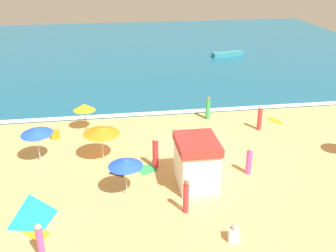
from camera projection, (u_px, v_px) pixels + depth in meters
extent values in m
plane|color=#E5B26B|center=(200.00, 149.00, 25.91)|extent=(60.00, 60.00, 0.00)
cube|color=#196084|center=(150.00, 50.00, 51.25)|extent=(60.00, 44.00, 0.10)
cube|color=white|center=(181.00, 112.00, 31.58)|extent=(57.00, 0.70, 0.01)
cube|color=white|center=(196.00, 166.00, 21.50)|extent=(2.03, 2.59, 2.25)
cube|color=#A5332D|center=(197.00, 144.00, 20.96)|extent=(2.16, 2.78, 0.44)
cylinder|color=#4C3823|center=(85.00, 117.00, 28.30)|extent=(0.05, 0.05, 1.88)
cone|color=yellow|center=(84.00, 107.00, 28.00)|extent=(2.14, 2.14, 0.48)
cylinder|color=silver|center=(38.00, 145.00, 23.96)|extent=(0.05, 0.05, 2.15)
cone|color=blue|center=(36.00, 131.00, 23.59)|extent=(2.62, 2.63, 0.53)
cylinder|color=silver|center=(102.00, 144.00, 24.25)|extent=(0.05, 0.05, 2.06)
cone|color=orange|center=(101.00, 130.00, 23.90)|extent=(3.00, 3.00, 0.47)
cylinder|color=silver|center=(126.00, 177.00, 20.61)|extent=(0.05, 0.05, 2.06)
cone|color=blue|center=(125.00, 162.00, 20.26)|extent=(2.13, 2.13, 0.42)
pyramid|color=#1999D8|center=(31.00, 207.00, 18.73)|extent=(2.33, 2.27, 1.47)
cylinder|color=#D84CA5|center=(249.00, 162.00, 22.76)|extent=(0.39, 0.39, 1.40)
sphere|color=#DBA884|center=(250.00, 150.00, 22.43)|extent=(0.25, 0.25, 0.25)
cube|color=orange|center=(55.00, 134.00, 27.18)|extent=(0.51, 0.51, 0.62)
sphere|color=#DBA884|center=(55.00, 129.00, 27.02)|extent=(0.22, 0.22, 0.22)
cylinder|color=red|center=(260.00, 119.00, 28.37)|extent=(0.42, 0.42, 1.58)
sphere|color=beige|center=(261.00, 107.00, 28.00)|extent=(0.27, 0.27, 0.27)
cylinder|color=#D84CA5|center=(40.00, 243.00, 16.54)|extent=(0.40, 0.40, 1.33)
sphere|color=#DBA884|center=(38.00, 227.00, 16.22)|extent=(0.28, 0.28, 0.28)
cylinder|color=red|center=(186.00, 199.00, 19.32)|extent=(0.38, 0.38, 1.53)
sphere|color=brown|center=(186.00, 183.00, 18.97)|extent=(0.27, 0.27, 0.27)
cube|color=white|center=(234.00, 234.00, 17.62)|extent=(0.54, 0.54, 0.57)
sphere|color=#DBA884|center=(234.00, 227.00, 17.46)|extent=(0.25, 0.25, 0.25)
cylinder|color=green|center=(208.00, 109.00, 30.19)|extent=(0.48, 0.48, 1.54)
sphere|color=#9E6B47|center=(208.00, 98.00, 29.83)|extent=(0.24, 0.24, 0.24)
cylinder|color=red|center=(155.00, 154.00, 23.36)|extent=(0.48, 0.48, 1.68)
sphere|color=#DBA884|center=(155.00, 139.00, 22.98)|extent=(0.28, 0.28, 0.28)
cube|color=green|center=(147.00, 169.00, 23.42)|extent=(1.38, 1.34, 0.01)
cube|color=orange|center=(36.00, 233.00, 18.17)|extent=(1.42, 1.47, 0.01)
cube|color=black|center=(121.00, 170.00, 23.31)|extent=(1.47, 1.56, 0.01)
cube|color=orange|center=(274.00, 120.00, 30.18)|extent=(1.03, 1.47, 0.01)
cube|color=teal|center=(228.00, 54.00, 48.13)|extent=(3.92, 1.62, 0.52)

